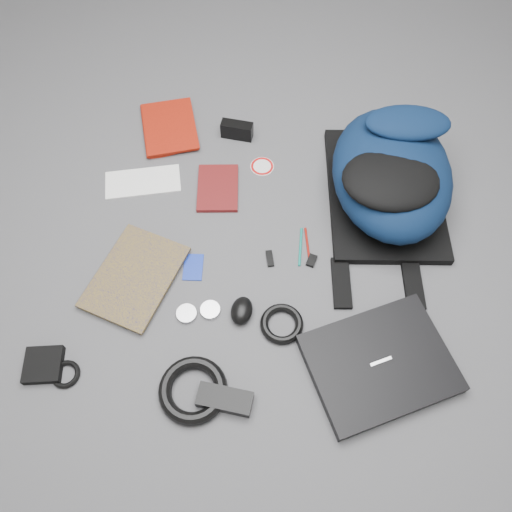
% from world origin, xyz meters
% --- Properties ---
extents(ground, '(4.00, 4.00, 0.00)m').
position_xyz_m(ground, '(0.00, 0.00, 0.00)').
color(ground, '#4F4F51').
rests_on(ground, ground).
extents(backpack, '(0.45, 0.59, 0.22)m').
position_xyz_m(backpack, '(0.35, 0.29, 0.11)').
color(backpack, black).
rests_on(backpack, ground).
extents(laptop, '(0.44, 0.41, 0.04)m').
position_xyz_m(laptop, '(0.37, -0.25, 0.02)').
color(laptop, black).
rests_on(laptop, ground).
extents(textbook_red, '(0.25, 0.28, 0.03)m').
position_xyz_m(textbook_red, '(-0.46, 0.40, 0.01)').
color(textbook_red, maroon).
rests_on(textbook_red, ground).
extents(comic_book, '(0.27, 0.32, 0.02)m').
position_xyz_m(comic_book, '(-0.42, -0.10, 0.01)').
color(comic_book, '#AC8B0C').
rests_on(comic_book, ground).
extents(envelope, '(0.25, 0.17, 0.00)m').
position_xyz_m(envelope, '(-0.40, 0.21, 0.00)').
color(envelope, white).
rests_on(envelope, ground).
extents(dvd_case, '(0.16, 0.20, 0.01)m').
position_xyz_m(dvd_case, '(-0.16, 0.22, 0.01)').
color(dvd_case, '#4A0E0E').
rests_on(dvd_case, ground).
extents(compact_camera, '(0.10, 0.04, 0.06)m').
position_xyz_m(compact_camera, '(-0.15, 0.45, 0.03)').
color(compact_camera, black).
rests_on(compact_camera, ground).
extents(sticker_disc, '(0.09, 0.09, 0.00)m').
position_xyz_m(sticker_disc, '(-0.04, 0.34, 0.00)').
color(sticker_disc, white).
rests_on(sticker_disc, ground).
extents(pen_teal, '(0.02, 0.13, 0.01)m').
position_xyz_m(pen_teal, '(0.12, 0.06, 0.00)').
color(pen_teal, '#0D7A6A').
rests_on(pen_teal, ground).
extents(pen_red, '(0.04, 0.12, 0.01)m').
position_xyz_m(pen_red, '(0.14, 0.07, 0.00)').
color(pen_red, maroon).
rests_on(pen_red, ground).
extents(id_badge, '(0.07, 0.09, 0.00)m').
position_xyz_m(id_badge, '(-0.17, -0.06, 0.00)').
color(id_badge, '#162FA8').
rests_on(id_badge, ground).
extents(usb_black, '(0.03, 0.05, 0.01)m').
position_xyz_m(usb_black, '(0.04, 0.01, 0.00)').
color(usb_black, black).
rests_on(usb_black, ground).
extents(key_fob, '(0.03, 0.04, 0.01)m').
position_xyz_m(key_fob, '(0.16, 0.02, 0.01)').
color(key_fob, black).
rests_on(key_fob, ground).
extents(mouse, '(0.06, 0.08, 0.04)m').
position_xyz_m(mouse, '(-0.01, -0.17, 0.02)').
color(mouse, black).
rests_on(mouse, ground).
extents(headphone_left, '(0.06, 0.06, 0.01)m').
position_xyz_m(headphone_left, '(-0.15, -0.20, 0.01)').
color(headphone_left, '#A4A4A6').
rests_on(headphone_left, ground).
extents(headphone_right, '(0.06, 0.06, 0.01)m').
position_xyz_m(headphone_right, '(-0.09, -0.18, 0.01)').
color(headphone_right, silver).
rests_on(headphone_right, ground).
extents(cable_coil, '(0.15, 0.15, 0.02)m').
position_xyz_m(cable_coil, '(0.10, -0.19, 0.01)').
color(cable_coil, black).
rests_on(cable_coil, ground).
extents(power_brick, '(0.14, 0.06, 0.03)m').
position_xyz_m(power_brick, '(-0.00, -0.41, 0.02)').
color(power_brick, black).
rests_on(power_brick, ground).
extents(power_cord_coil, '(0.23, 0.23, 0.03)m').
position_xyz_m(power_cord_coil, '(-0.09, -0.40, 0.02)').
color(power_cord_coil, black).
rests_on(power_cord_coil, ground).
extents(pouch, '(0.11, 0.11, 0.02)m').
position_xyz_m(pouch, '(-0.48, -0.41, 0.01)').
color(pouch, black).
rests_on(pouch, ground).
extents(earbud_coil, '(0.10, 0.10, 0.01)m').
position_xyz_m(earbud_coil, '(-0.41, -0.42, 0.01)').
color(earbud_coil, black).
rests_on(earbud_coil, ground).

